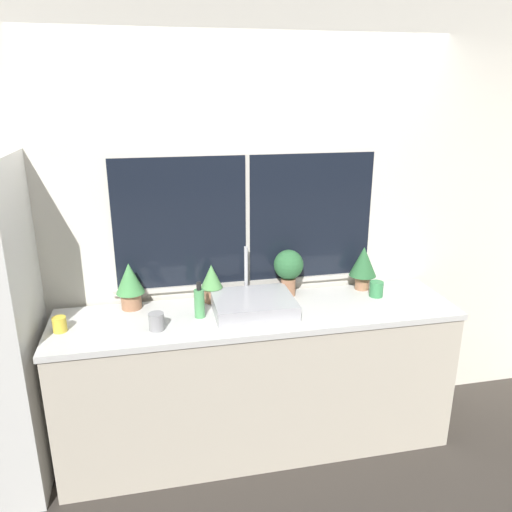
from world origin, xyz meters
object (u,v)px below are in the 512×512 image
(potted_plant_center_left, at_px, (212,281))
(mug_yellow, at_px, (60,324))
(mug_grey, at_px, (156,322))
(soap_bottle, at_px, (199,303))
(mug_green, at_px, (376,289))
(sink, at_px, (253,304))
(potted_plant_far_right, at_px, (363,264))
(potted_plant_center_right, at_px, (288,268))
(potted_plant_far_left, at_px, (130,283))

(potted_plant_center_left, height_order, mug_yellow, potted_plant_center_left)
(mug_grey, bearing_deg, potted_plant_center_left, 43.07)
(mug_yellow, distance_m, mug_grey, 0.52)
(potted_plant_center_left, bearing_deg, mug_yellow, -164.81)
(soap_bottle, xyz_separation_m, mug_green, (1.13, 0.07, -0.04))
(sink, xyz_separation_m, mug_yellow, (-1.08, -0.04, -0.00))
(sink, relative_size, mug_green, 4.81)
(mug_yellow, bearing_deg, potted_plant_center_left, 15.19)
(potted_plant_center_left, relative_size, potted_plant_far_right, 0.83)
(potted_plant_center_right, distance_m, soap_bottle, 0.63)
(potted_plant_far_right, relative_size, soap_bottle, 1.35)
(mug_green, bearing_deg, soap_bottle, -176.37)
(sink, relative_size, potted_plant_center_left, 1.95)
(potted_plant_center_right, xyz_separation_m, potted_plant_far_right, (0.50, 0.00, -0.01))
(sink, relative_size, potted_plant_far_right, 1.63)
(mug_yellow, distance_m, mug_green, 1.89)
(potted_plant_far_left, xyz_separation_m, mug_green, (1.52, -0.14, -0.11))
(potted_plant_far_right, height_order, mug_yellow, potted_plant_far_right)
(potted_plant_far_right, bearing_deg, mug_green, -74.16)
(potted_plant_center_right, relative_size, mug_yellow, 3.59)
(potted_plant_center_left, xyz_separation_m, potted_plant_center_right, (0.49, 0.00, 0.05))
(potted_plant_center_left, relative_size, soap_bottle, 1.12)
(potted_plant_far_right, height_order, soap_bottle, potted_plant_far_right)
(potted_plant_far_right, bearing_deg, sink, -165.65)
(potted_plant_far_right, bearing_deg, potted_plant_far_left, 180.00)
(potted_plant_far_left, bearing_deg, mug_yellow, -148.02)
(potted_plant_center_right, xyz_separation_m, mug_yellow, (-1.35, -0.23, -0.15))
(potted_plant_far_right, bearing_deg, mug_yellow, -172.82)
(potted_plant_far_left, bearing_deg, mug_green, -5.14)
(mug_grey, relative_size, mug_green, 1.00)
(potted_plant_far_left, xyz_separation_m, mug_yellow, (-0.37, -0.23, -0.12))
(potted_plant_center_right, xyz_separation_m, soap_bottle, (-0.59, -0.21, -0.10))
(sink, distance_m, soap_bottle, 0.32)
(soap_bottle, xyz_separation_m, mug_grey, (-0.25, -0.11, -0.04))
(mug_grey, bearing_deg, mug_green, 7.69)
(sink, height_order, potted_plant_far_left, sink)
(potted_plant_center_right, bearing_deg, sink, -143.58)
(sink, xyz_separation_m, potted_plant_far_right, (0.77, 0.20, 0.13))
(potted_plant_center_left, distance_m, mug_yellow, 0.90)
(potted_plant_far_right, bearing_deg, potted_plant_center_left, -180.00)
(soap_bottle, xyz_separation_m, mug_yellow, (-0.76, -0.03, -0.05))
(soap_bottle, bearing_deg, sink, 1.88)
(potted_plant_center_left, relative_size, mug_green, 2.46)
(sink, xyz_separation_m, potted_plant_center_left, (-0.22, 0.20, 0.09))
(potted_plant_far_left, height_order, mug_yellow, potted_plant_far_left)
(potted_plant_center_left, bearing_deg, mug_grey, -136.93)
(sink, bearing_deg, potted_plant_center_right, 36.42)
(sink, distance_m, potted_plant_center_right, 0.36)
(soap_bottle, height_order, mug_green, soap_bottle)
(potted_plant_center_right, xyz_separation_m, mug_green, (0.54, -0.14, -0.14))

